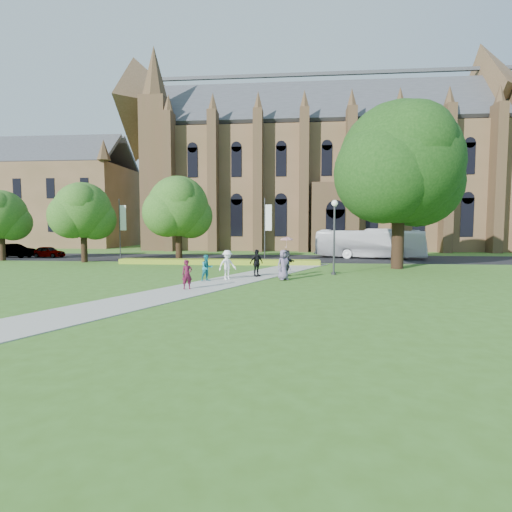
# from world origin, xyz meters

# --- Properties ---
(ground) EXTENTS (160.00, 160.00, 0.00)m
(ground) POSITION_xyz_m (0.00, 0.00, 0.00)
(ground) COLOR #3B641E
(ground) RESTS_ON ground
(road) EXTENTS (160.00, 10.00, 0.02)m
(road) POSITION_xyz_m (0.00, 20.00, 0.01)
(road) COLOR black
(road) RESTS_ON ground
(footpath) EXTENTS (15.58, 28.54, 0.04)m
(footpath) POSITION_xyz_m (0.00, 1.00, 0.02)
(footpath) COLOR #B2B2A8
(footpath) RESTS_ON ground
(flower_hedge) EXTENTS (18.00, 1.40, 0.45)m
(flower_hedge) POSITION_xyz_m (-2.00, 13.20, 0.23)
(flower_hedge) COLOR gold
(flower_hedge) RESTS_ON ground
(cathedral) EXTENTS (52.60, 18.25, 28.00)m
(cathedral) POSITION_xyz_m (10.00, 39.73, 12.98)
(cathedral) COLOR brown
(cathedral) RESTS_ON ground
(building_west) EXTENTS (22.00, 14.00, 18.30)m
(building_west) POSITION_xyz_m (-34.00, 42.00, 9.21)
(building_west) COLOR brown
(building_west) RESTS_ON ground
(streetlamp) EXTENTS (0.44, 0.44, 5.24)m
(streetlamp) POSITION_xyz_m (7.50, 6.50, 3.30)
(streetlamp) COLOR #38383D
(streetlamp) RESTS_ON ground
(large_tree) EXTENTS (9.60, 9.60, 13.20)m
(large_tree) POSITION_xyz_m (13.00, 11.00, 8.37)
(large_tree) COLOR #332114
(large_tree) RESTS_ON ground
(street_tree_0) EXTENTS (5.20, 5.20, 7.50)m
(street_tree_0) POSITION_xyz_m (-15.00, 14.00, 4.87)
(street_tree_0) COLOR #332114
(street_tree_0) RESTS_ON ground
(street_tree_1) EXTENTS (5.60, 5.60, 8.05)m
(street_tree_1) POSITION_xyz_m (-6.00, 14.50, 5.22)
(street_tree_1) COLOR #332114
(street_tree_1) RESTS_ON ground
(street_tree_2) EXTENTS (4.80, 4.80, 6.95)m
(street_tree_2) POSITION_xyz_m (-24.00, 15.00, 4.53)
(street_tree_2) COLOR #332114
(street_tree_2) RESTS_ON ground
(banner_pole_0) EXTENTS (0.70, 0.10, 6.00)m
(banner_pole_0) POSITION_xyz_m (2.11, 15.20, 3.39)
(banner_pole_0) COLOR #38383D
(banner_pole_0) RESTS_ON ground
(banner_pole_1) EXTENTS (0.70, 0.10, 6.00)m
(banner_pole_1) POSITION_xyz_m (-11.89, 15.20, 3.39)
(banner_pole_1) COLOR #38383D
(banner_pole_1) RESTS_ON ground
(tour_coach) EXTENTS (11.50, 5.40, 3.12)m
(tour_coach) POSITION_xyz_m (12.65, 20.79, 1.58)
(tour_coach) COLOR silver
(tour_coach) RESTS_ON road
(car_0) EXTENTS (3.76, 2.01, 1.22)m
(car_0) POSITION_xyz_m (-21.75, 18.91, 0.63)
(car_0) COLOR gray
(car_0) RESTS_ON road
(car_1) EXTENTS (4.49, 1.59, 1.48)m
(car_1) POSITION_xyz_m (-25.34, 18.37, 0.76)
(car_1) COLOR gray
(car_1) RESTS_ON road
(pedestrian_0) EXTENTS (0.69, 0.61, 1.59)m
(pedestrian_0) POSITION_xyz_m (-1.07, -1.00, 0.83)
(pedestrian_0) COLOR #50122A
(pedestrian_0) RESTS_ON footpath
(pedestrian_1) EXTENTS (1.00, 0.97, 1.62)m
(pedestrian_1) POSITION_xyz_m (-0.69, 2.25, 0.85)
(pedestrian_1) COLOR teal
(pedestrian_1) RESTS_ON footpath
(pedestrian_2) EXTENTS (1.38, 1.28, 1.87)m
(pedestrian_2) POSITION_xyz_m (0.47, 3.00, 0.97)
(pedestrian_2) COLOR white
(pedestrian_2) RESTS_ON footpath
(pedestrian_3) EXTENTS (1.08, 1.07, 1.83)m
(pedestrian_3) POSITION_xyz_m (2.18, 4.69, 0.95)
(pedestrian_3) COLOR black
(pedestrian_3) RESTS_ON footpath
(pedestrian_4) EXTENTS (1.10, 1.03, 1.89)m
(pedestrian_4) POSITION_xyz_m (4.03, 3.27, 0.99)
(pedestrian_4) COLOR slate
(pedestrian_4) RESTS_ON footpath
(pedestrian_5) EXTENTS (1.13, 1.73, 1.79)m
(pedestrian_5) POSITION_xyz_m (4.19, 5.20, 0.93)
(pedestrian_5) COLOR #24252C
(pedestrian_5) RESTS_ON footpath
(parasol) EXTENTS (1.08, 1.08, 0.73)m
(parasol) POSITION_xyz_m (4.21, 3.37, 2.30)
(parasol) COLOR #C78C8C
(parasol) RESTS_ON pedestrian_4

